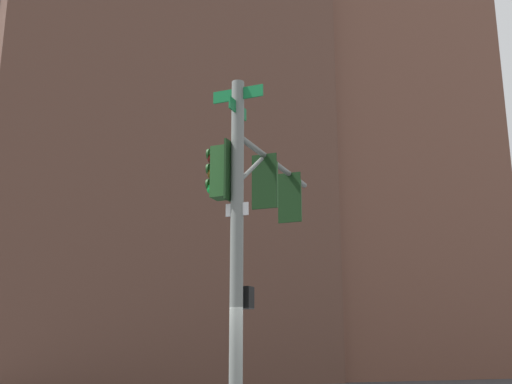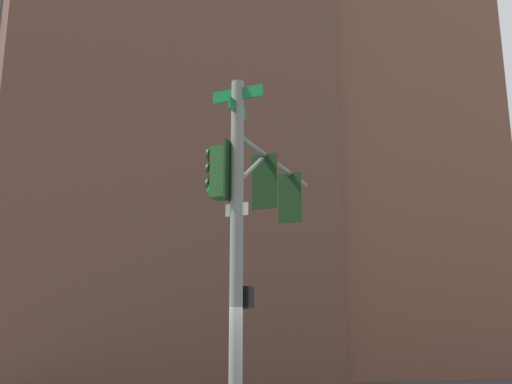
% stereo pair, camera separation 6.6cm
% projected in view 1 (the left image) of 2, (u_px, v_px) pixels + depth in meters
% --- Properties ---
extents(signal_pole_assembly, '(3.55, 3.02, 6.81)m').
position_uv_depth(signal_pole_assembly, '(253.00, 212.00, 12.53)').
color(signal_pole_assembly, slate).
rests_on(signal_pole_assembly, ground_plane).
extents(building_brick_nearside, '(25.09, 17.02, 49.39)m').
position_uv_depth(building_brick_nearside, '(318.00, 79.00, 54.61)').
color(building_brick_nearside, brown).
rests_on(building_brick_nearside, ground_plane).
extents(building_brick_midblock, '(21.05, 19.05, 29.86)m').
position_uv_depth(building_brick_midblock, '(141.00, 165.00, 45.64)').
color(building_brick_midblock, brown).
rests_on(building_brick_midblock, ground_plane).
extents(building_glass_tower, '(24.35, 28.75, 66.19)m').
position_uv_depth(building_glass_tower, '(67.00, 20.00, 61.50)').
color(building_glass_tower, '#7A99B2').
rests_on(building_glass_tower, ground_plane).
extents(building_brick_farside, '(17.99, 16.67, 46.85)m').
position_uv_depth(building_brick_farside, '(193.00, 142.00, 66.92)').
color(building_brick_farside, brown).
rests_on(building_brick_farside, ground_plane).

